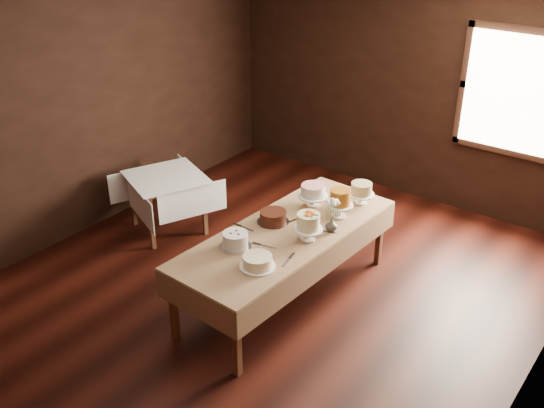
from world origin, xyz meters
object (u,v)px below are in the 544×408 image
at_px(cake_server_c, 302,217).
at_px(flower_vase, 331,225).
at_px(cake_caramel, 340,205).
at_px(cake_server_e, 247,229).
at_px(cake_flowers, 308,228).
at_px(display_table, 286,237).
at_px(cake_server_d, 330,232).
at_px(cake_server_a, 269,247).
at_px(cake_speckled, 361,194).
at_px(cake_cream, 258,262).
at_px(cake_lattice, 313,196).
at_px(cake_chocolate, 273,217).
at_px(cake_swirl, 235,240).
at_px(cake_server_b, 286,262).
at_px(side_table, 166,183).

bearing_deg(cake_server_c, flower_vase, -83.39).
bearing_deg(cake_caramel, cake_server_e, -127.86).
bearing_deg(cake_server_c, cake_flowers, -123.64).
distance_m(display_table, cake_server_d, 0.42).
distance_m(cake_flowers, cake_server_a, 0.40).
bearing_deg(cake_speckled, cake_cream, -93.99).
height_order(cake_server_c, cake_server_d, same).
bearing_deg(cake_server_e, cake_cream, -42.03).
bearing_deg(cake_server_a, cake_caramel, 65.37).
bearing_deg(cake_server_d, cake_server_a, -149.67).
distance_m(cake_lattice, cake_chocolate, 0.55).
bearing_deg(cake_cream, cake_swirl, 159.11).
bearing_deg(cake_cream, display_table, 103.86).
bearing_deg(cake_server_a, cake_lattice, 87.10).
height_order(cake_server_b, cake_server_e, same).
height_order(cake_lattice, cake_cream, cake_lattice).
height_order(side_table, cake_speckled, cake_speckled).
height_order(cake_caramel, cake_server_b, cake_caramel).
relative_size(cake_lattice, cake_server_a, 1.28).
height_order(cake_chocolate, cake_cream, cake_chocolate).
relative_size(cake_server_c, flower_vase, 1.97).
bearing_deg(cake_swirl, cake_lattice, 84.60).
xyz_separation_m(cake_chocolate, cake_server_e, (-0.13, -0.25, -0.05)).
bearing_deg(cake_server_d, display_table, -175.85).
distance_m(side_table, cake_server_d, 2.24).
bearing_deg(flower_vase, cake_flowers, -107.31).
xyz_separation_m(cake_server_b, cake_server_c, (-0.36, 0.76, 0.00)).
bearing_deg(cake_server_d, cake_speckled, 64.20).
distance_m(cake_chocolate, cake_server_e, 0.28).
relative_size(cake_server_a, cake_server_e, 1.00).
distance_m(display_table, cake_cream, 0.67).
distance_m(cake_speckled, flower_vase, 0.67).
distance_m(cake_speckled, cake_server_d, 0.71).
height_order(cake_server_b, cake_server_d, same).
bearing_deg(cake_flowers, cake_server_c, 131.98).
relative_size(cake_flowers, cake_server_e, 1.17).
distance_m(side_table, cake_chocolate, 1.72).
xyz_separation_m(side_table, cake_server_d, (2.24, -0.04, 0.14)).
distance_m(cake_speckled, cake_server_a, 1.28).
bearing_deg(cake_lattice, flower_vase, -37.45).
bearing_deg(cake_server_c, cake_speckled, -12.49).
bearing_deg(display_table, cake_cream, -76.14).
height_order(cake_chocolate, cake_server_b, cake_chocolate).
xyz_separation_m(cake_lattice, cake_server_d, (0.44, -0.36, -0.10)).
relative_size(cake_swirl, cake_server_e, 1.21).
height_order(side_table, cake_server_b, cake_server_b).
relative_size(cake_cream, cake_server_c, 1.30).
height_order(cake_flowers, cake_server_d, cake_flowers).
height_order(cake_chocolate, cake_flowers, cake_flowers).
bearing_deg(cake_chocolate, cake_swirl, -89.96).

